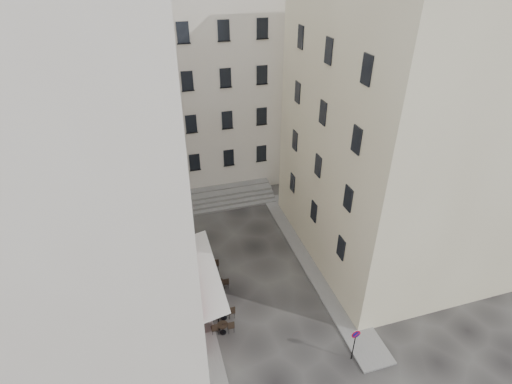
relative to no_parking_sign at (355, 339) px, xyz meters
name	(u,v)px	position (x,y,z in m)	size (l,w,h in m)	color
ground	(266,305)	(-3.30, 4.99, -1.62)	(90.00, 90.00, 0.00)	black
sidewalk_left	(186,276)	(-7.80, 8.99, -1.56)	(2.00, 22.00, 0.12)	slate
sidewalk_right	(313,260)	(1.20, 7.99, -1.56)	(2.00, 18.00, 0.12)	slate
building_left	(47,161)	(-13.80, 7.99, 8.68)	(12.20, 16.20, 20.60)	beige
building_right	(407,128)	(7.20, 8.49, 7.68)	(12.20, 14.20, 18.60)	#C7B893
building_back	(191,78)	(-4.30, 23.99, 7.68)	(18.20, 10.20, 18.60)	beige
cafe_storefront	(193,287)	(-7.62, 5.99, 0.25)	(1.74, 7.30, 3.50)	#4D0B0B
stone_steps	(223,197)	(-3.30, 17.56, -1.22)	(9.00, 3.15, 0.80)	slate
bollard_near	(219,324)	(-6.55, 3.99, -1.10)	(0.12, 0.12, 0.98)	black
bollard_mid	(207,283)	(-6.55, 7.49, -1.10)	(0.12, 0.12, 0.98)	black
bollard_far	(198,249)	(-6.55, 10.99, -1.10)	(0.12, 0.12, 0.98)	black
no_parking_sign	(355,339)	(0.00, 0.00, 0.00)	(0.52, 0.09, 2.29)	black
bistro_table_a	(223,327)	(-6.37, 3.73, -1.15)	(1.32, 0.62, 0.93)	black
bistro_table_b	(223,312)	(-6.09, 4.78, -1.13)	(1.36, 0.64, 0.96)	black
bistro_table_c	(213,302)	(-6.54, 5.80, -1.18)	(1.25, 0.58, 0.88)	black
bistro_table_d	(219,283)	(-5.80, 7.28, -1.19)	(1.21, 0.57, 0.85)	black
bistro_table_e	(208,265)	(-6.17, 9.18, -1.12)	(1.40, 0.66, 0.99)	black
pedestrian	(213,297)	(-6.50, 5.74, -0.70)	(0.68, 0.44, 1.86)	black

